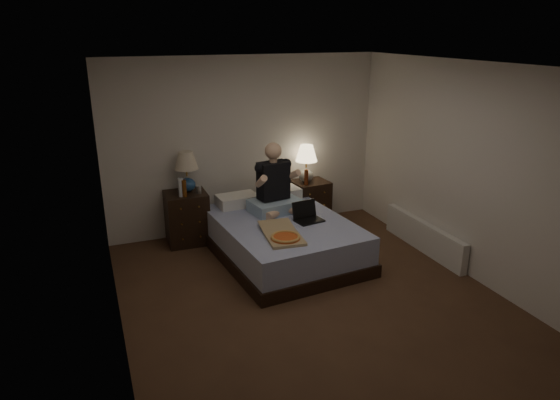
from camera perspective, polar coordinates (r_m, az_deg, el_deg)
name	(u,v)px	position (r m, az deg, el deg)	size (l,w,h in m)	color
floor	(310,296)	(5.68, 3.40, -10.93)	(4.00, 4.50, 0.00)	brown
ceiling	(315,65)	(4.93, 3.98, 15.12)	(4.00, 4.50, 0.00)	white
wall_back	(245,145)	(7.20, -3.98, 6.28)	(4.00, 2.50, 0.00)	silver
wall_front	(461,290)	(3.43, 20.01, -9.69)	(4.00, 2.50, 0.00)	silver
wall_left	(109,215)	(4.72, -18.91, -1.64)	(4.50, 2.50, 0.00)	silver
wall_right	(466,171)	(6.26, 20.52, 3.16)	(4.50, 2.50, 0.00)	silver
bed	(283,239)	(6.47, 0.34, -4.45)	(1.52, 2.03, 0.51)	#5666AC
nightstand_left	(187,218)	(6.99, -10.59, -2.01)	(0.55, 0.50, 0.72)	black
nightstand_right	(310,202)	(7.60, 3.45, -0.24)	(0.51, 0.46, 0.66)	black
lamp_left	(187,172)	(6.86, -10.62, 3.20)	(0.32, 0.32, 0.56)	navy
lamp_right	(306,164)	(7.39, 3.02, 4.18)	(0.32, 0.32, 0.56)	gray
water_bottle	(181,187)	(6.71, -11.25, 1.43)	(0.07, 0.07, 0.25)	silver
soda_can	(199,190)	(6.81, -9.26, 1.15)	(0.07, 0.07, 0.10)	#B0AFAB
beer_bottle_left	(184,188)	(6.69, -10.89, 1.31)	(0.06, 0.06, 0.23)	#5D2F0D
beer_bottle_right	(306,177)	(7.29, 3.02, 2.60)	(0.06, 0.06, 0.23)	#63250E
person	(275,178)	(6.54, -0.55, 2.52)	(0.66, 0.52, 0.93)	black
laptop	(309,212)	(6.32, 3.37, -1.43)	(0.34, 0.28, 0.24)	black
pizza_box	(286,238)	(5.75, 0.63, -4.36)	(0.40, 0.76, 0.08)	tan
radiator	(424,236)	(6.95, 16.10, -4.03)	(0.10, 1.60, 0.40)	silver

